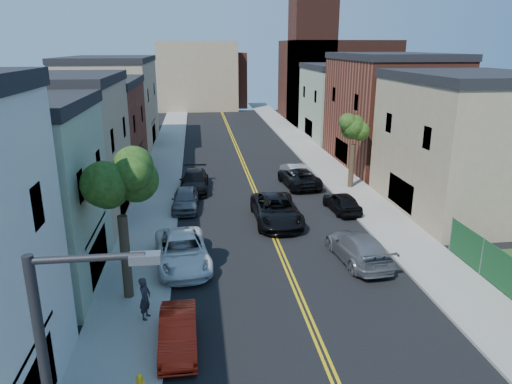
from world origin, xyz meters
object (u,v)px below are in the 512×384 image
object	(u,v)px
red_sedan	(178,332)
silver_car_right	(295,172)
black_suv_lane	(276,210)
fire_hydrant	(140,382)
pedestrian_left	(145,298)
white_pickup	(182,251)
black_car_left	(194,181)
black_car_right	(342,202)
grey_car_right	(358,248)
grey_car_left	(185,199)
dark_car_right_far	(299,177)

from	to	relation	value
red_sedan	silver_car_right	world-z (taller)	silver_car_right
black_suv_lane	fire_hydrant	size ratio (longest dim) A/B	9.42
black_suv_lane	pedestrian_left	world-z (taller)	pedestrian_left
red_sedan	white_pickup	bearing A→B (deg)	88.95
red_sedan	black_car_left	xyz separation A→B (m)	(0.63, 21.02, 0.13)
black_car_right	black_car_left	bearing A→B (deg)	-37.30
grey_car_right	white_pickup	bearing A→B (deg)	-9.19
fire_hydrant	grey_car_left	bearing A→B (deg)	86.36
black_car_right	grey_car_right	bearing A→B (deg)	73.64
black_car_left	red_sedan	bearing A→B (deg)	-88.85
grey_car_right	dark_car_right_far	world-z (taller)	grey_car_right
fire_hydrant	red_sedan	bearing A→B (deg)	64.23
grey_car_left	black_car_right	size ratio (longest dim) A/B	1.09
grey_car_right	silver_car_right	size ratio (longest dim) A/B	1.14
grey_car_left	black_suv_lane	xyz separation A→B (m)	(6.04, -3.35, 0.10)
red_sedan	black_car_right	xyz separation A→B (m)	(11.00, 14.59, 0.04)
fire_hydrant	dark_car_right_far	bearing A→B (deg)	66.10
black_suv_lane	pedestrian_left	xyz separation A→B (m)	(-7.46, -10.99, 0.22)
white_pickup	black_car_right	xyz separation A→B (m)	(11.00, 7.29, -0.11)
dark_car_right_far	black_car_right	bearing A→B (deg)	98.98
dark_car_right_far	black_suv_lane	bearing A→B (deg)	62.76
red_sedan	black_suv_lane	size ratio (longest dim) A/B	0.65
white_pickup	dark_car_right_far	world-z (taller)	white_pickup
grey_car_left	black_car_right	distance (m)	11.15
grey_car_right	pedestrian_left	size ratio (longest dim) A/B	2.89
grey_car_left	pedestrian_left	distance (m)	14.42
grey_car_left	black_car_left	size ratio (longest dim) A/B	0.82
white_pickup	dark_car_right_far	distance (m)	16.73
grey_car_left	silver_car_right	world-z (taller)	silver_car_right
red_sedan	grey_car_left	size ratio (longest dim) A/B	0.90
white_pickup	grey_car_left	bearing A→B (deg)	83.67
black_car_left	silver_car_right	xyz separation A→B (m)	(8.72, 1.87, -0.02)
black_suv_lane	grey_car_right	bearing A→B (deg)	-61.84
black_car_right	fire_hydrant	size ratio (longest dim) A/B	6.24
black_car_right	silver_car_right	xyz separation A→B (m)	(-1.65, 8.30, 0.08)
grey_car_right	black_car_right	size ratio (longest dim) A/B	1.31
black_suv_lane	red_sedan	bearing A→B (deg)	-114.86
dark_car_right_far	pedestrian_left	xyz separation A→B (m)	(-10.73, -19.15, 0.32)
black_suv_lane	fire_hydrant	xyz separation A→B (m)	(-7.24, -15.53, -0.38)
white_pickup	silver_car_right	xyz separation A→B (m)	(9.35, 15.59, -0.03)
red_sedan	grey_car_right	size ratio (longest dim) A/B	0.75
dark_car_right_far	fire_hydrant	world-z (taller)	dark_car_right_far
black_suv_lane	fire_hydrant	distance (m)	17.14
black_car_right	pedestrian_left	bearing A→B (deg)	39.75
grey_car_right	black_car_right	xyz separation A→B (m)	(1.53, 7.95, -0.08)
black_car_left	black_suv_lane	world-z (taller)	black_suv_lane
grey_car_right	silver_car_right	distance (m)	16.26
white_pickup	pedestrian_left	xyz separation A→B (m)	(-1.43, -5.24, 0.27)
pedestrian_left	fire_hydrant	size ratio (longest dim) A/B	2.83
red_sedan	black_car_left	distance (m)	21.03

